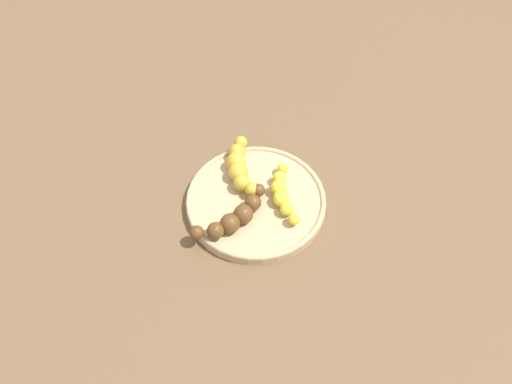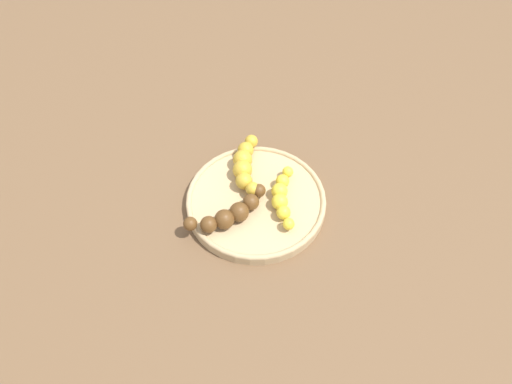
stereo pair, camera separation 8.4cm
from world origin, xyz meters
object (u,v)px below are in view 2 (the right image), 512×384
Objects in this scene: fruit_bowl at (256,201)px; banana_spotted at (245,165)px; banana_yellow at (282,196)px; banana_overripe at (230,213)px.

banana_spotted is (-0.03, -0.06, 0.03)m from fruit_bowl.
fruit_bowl is at bearing -7.41° from banana_yellow.
banana_spotted is at bearing 135.85° from banana_overripe.
banana_yellow is (-0.09, 0.03, -0.00)m from banana_overripe.
banana_yellow is (-0.03, 0.04, 0.02)m from fruit_bowl.
banana_spotted is 0.11m from banana_overripe.
banana_overripe is 0.10m from banana_yellow.
fruit_bowl is at bearing 107.20° from banana_spotted.
banana_spotted is 0.73× the size of banana_overripe.
fruit_bowl is 0.07m from banana_spotted.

